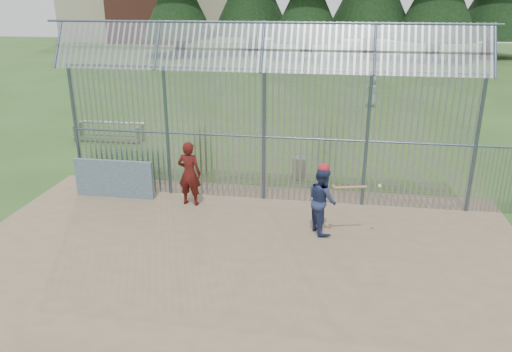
% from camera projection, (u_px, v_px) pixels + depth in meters
% --- Properties ---
extents(ground, '(120.00, 120.00, 0.00)m').
position_uv_depth(ground, '(243.00, 253.00, 12.27)').
color(ground, '#2D511E').
rests_on(ground, ground).
extents(dirt_infield, '(14.00, 10.00, 0.02)m').
position_uv_depth(dirt_infield, '(239.00, 263.00, 11.80)').
color(dirt_infield, '#756047').
rests_on(dirt_infield, ground).
extents(dugout_wall, '(2.50, 0.12, 1.20)m').
position_uv_depth(dugout_wall, '(114.00, 179.00, 15.43)').
color(dugout_wall, '#38566B').
rests_on(dugout_wall, dirt_infield).
extents(batter, '(1.00, 1.08, 1.79)m').
position_uv_depth(batter, '(322.00, 200.00, 13.06)').
color(batter, navy).
rests_on(batter, dirt_infield).
extents(onlooker, '(0.75, 0.53, 1.95)m').
position_uv_depth(onlooker, '(189.00, 173.00, 14.77)').
color(onlooker, maroon).
rests_on(onlooker, dirt_infield).
extents(bg_kid_standing, '(0.86, 0.58, 1.71)m').
position_uv_depth(bg_kid_standing, '(372.00, 91.00, 27.97)').
color(bg_kid_standing, gray).
rests_on(bg_kid_standing, ground).
extents(batting_gear, '(1.59, 0.47, 0.60)m').
position_uv_depth(batting_gear, '(329.00, 172.00, 12.73)').
color(batting_gear, red).
rests_on(batting_gear, ground).
extents(trash_can, '(0.56, 0.56, 0.82)m').
position_uv_depth(trash_can, '(300.00, 168.00, 17.15)').
color(trash_can, gray).
rests_on(trash_can, ground).
extents(bleacher, '(3.00, 0.95, 0.72)m').
position_uv_depth(bleacher, '(109.00, 131.00, 21.58)').
color(bleacher, gray).
rests_on(bleacher, ground).
extents(backstop_fence, '(20.09, 0.81, 5.30)m').
position_uv_depth(backstop_fence, '(326.00, 128.00, 14.38)').
color(backstop_fence, '#47566B').
rests_on(backstop_fence, ground).
extents(distant_buildings, '(26.50, 10.50, 8.00)m').
position_uv_depth(distant_buildings, '(149.00, 13.00, 66.85)').
color(distant_buildings, brown).
rests_on(distant_buildings, ground).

